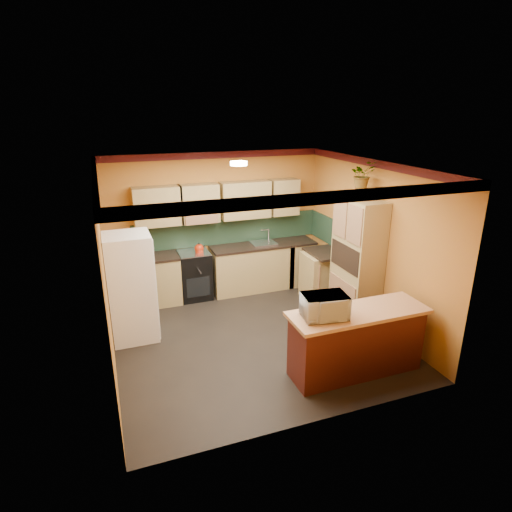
{
  "coord_description": "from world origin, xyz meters",
  "views": [
    {
      "loc": [
        -2.03,
        -5.69,
        3.48
      ],
      "look_at": [
        0.23,
        0.45,
        1.19
      ],
      "focal_mm": 30.0,
      "sensor_mm": 36.0,
      "label": 1
    }
  ],
  "objects": [
    {
      "name": "room_shell",
      "position": [
        0.02,
        0.28,
        2.09
      ],
      "size": [
        4.24,
        4.24,
        2.72
      ],
      "color": "black",
      "rests_on": "ground"
    },
    {
      "name": "countertop_back",
      "position": [
        0.1,
        1.8,
        0.9
      ],
      "size": [
        3.65,
        0.62,
        0.04
      ],
      "primitive_type": "cube",
      "color": "black",
      "rests_on": "base_cabinets_back"
    },
    {
      "name": "stove",
      "position": [
        -0.52,
        1.8,
        0.46
      ],
      "size": [
        0.58,
        0.58,
        0.91
      ],
      "primitive_type": "cube",
      "color": "black",
      "rests_on": "ground"
    },
    {
      "name": "fridge",
      "position": [
        -1.75,
        0.65,
        0.85
      ],
      "size": [
        0.68,
        0.66,
        1.7
      ],
      "primitive_type": "cube",
      "color": "white",
      "rests_on": "ground"
    },
    {
      "name": "fern",
      "position": [
        1.85,
        0.05,
        2.47
      ],
      "size": [
        0.4,
        0.36,
        0.43
      ],
      "primitive_type": "imported",
      "rotation": [
        0.0,
        0.0,
        0.07
      ],
      "color": "tan",
      "rests_on": "fern_pot"
    },
    {
      "name": "pantry",
      "position": [
        1.85,
        -0.0,
        1.05
      ],
      "size": [
        0.48,
        0.9,
        2.1
      ],
      "primitive_type": "cube",
      "color": "tan",
      "rests_on": "ground"
    },
    {
      "name": "countertop_right",
      "position": [
        1.8,
        0.95,
        0.9
      ],
      "size": [
        0.62,
        0.8,
        0.04
      ],
      "primitive_type": "cube",
      "color": "black",
      "rests_on": "base_cabinets_right"
    },
    {
      "name": "microwave",
      "position": [
        0.48,
        -1.38,
        1.09
      ],
      "size": [
        0.61,
        0.45,
        0.31
      ],
      "primitive_type": "imported",
      "rotation": [
        0.0,
        0.0,
        -0.14
      ],
      "color": "white",
      "rests_on": "bar_top"
    },
    {
      "name": "kettle",
      "position": [
        -0.42,
        1.75,
        1.0
      ],
      "size": [
        0.22,
        0.22,
        0.18
      ],
      "primitive_type": null,
      "rotation": [
        0.0,
        0.0,
        0.41
      ],
      "color": "#A9250B",
      "rests_on": "stove"
    },
    {
      "name": "sink",
      "position": [
        0.88,
        1.8,
        0.94
      ],
      "size": [
        0.48,
        0.4,
        0.03
      ],
      "primitive_type": "cube",
      "color": "silver",
      "rests_on": "countertop_back"
    },
    {
      "name": "base_cabinets_right",
      "position": [
        1.8,
        0.95,
        0.44
      ],
      "size": [
        0.6,
        0.8,
        0.88
      ],
      "primitive_type": "cube",
      "color": "tan",
      "rests_on": "ground"
    },
    {
      "name": "breakfast_bar",
      "position": [
        1.0,
        -1.38,
        0.44
      ],
      "size": [
        1.8,
        0.55,
        0.88
      ],
      "primitive_type": "cube",
      "color": "#4A1D11",
      "rests_on": "ground"
    },
    {
      "name": "fern_pot",
      "position": [
        1.85,
        0.05,
        2.18
      ],
      "size": [
        0.22,
        0.22,
        0.16
      ],
      "primitive_type": "cylinder",
      "color": "#A55028",
      "rests_on": "pantry"
    },
    {
      "name": "base_cabinets_back",
      "position": [
        0.1,
        1.8,
        0.44
      ],
      "size": [
        3.65,
        0.6,
        0.88
      ],
      "primitive_type": "cube",
      "color": "tan",
      "rests_on": "ground"
    },
    {
      "name": "bar_top",
      "position": [
        1.0,
        -1.38,
        0.91
      ],
      "size": [
        1.9,
        0.65,
        0.05
      ],
      "primitive_type": "cube",
      "color": "tan",
      "rests_on": "breakfast_bar"
    }
  ]
}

